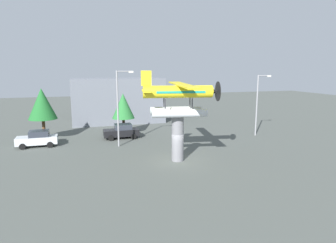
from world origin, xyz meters
TOP-DOWN VIEW (x-y plane):
  - ground_plane at (0.00, 0.00)m, footprint 140.00×140.00m
  - display_pedestal at (0.00, 0.00)m, footprint 1.10×1.10m
  - floatplane_monument at (0.13, -0.02)m, footprint 7.11×10.44m
  - car_near_silver at (-12.91, 9.20)m, footprint 4.20×2.02m
  - car_mid_black at (-3.62, 10.37)m, footprint 4.20×2.02m
  - streetlight_primary at (-4.29, 6.70)m, footprint 1.84×0.28m
  - streetlight_secondary at (13.07, 7.07)m, footprint 1.84×0.28m
  - storefront_building at (-2.48, 22.00)m, footprint 13.91×6.60m
  - tree_west at (-12.51, 12.16)m, footprint 3.25×3.25m
  - tree_east at (-3.02, 12.57)m, footprint 2.86×2.86m

SIDE VIEW (x-z plane):
  - ground_plane at x=0.00m, z-range 0.00..0.00m
  - car_near_silver at x=-12.91m, z-range 0.00..1.76m
  - car_mid_black at x=-3.62m, z-range 0.00..1.76m
  - display_pedestal at x=0.00m, z-range 0.00..4.20m
  - storefront_building at x=-2.48m, z-range 0.00..6.88m
  - tree_east at x=-3.02m, z-range 1.02..6.30m
  - tree_west at x=-12.51m, z-range 1.24..7.39m
  - streetlight_secondary at x=13.07m, z-range 0.63..8.23m
  - streetlight_primary at x=-4.29m, z-range 0.64..8.82m
  - floatplane_monument at x=0.13m, z-range 3.87..7.87m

